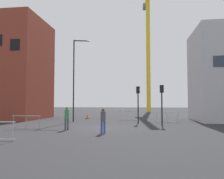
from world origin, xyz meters
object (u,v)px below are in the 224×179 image
at_px(traffic_light_verge, 138,98).
at_px(pedestrian_waiting, 67,116).
at_px(pedestrian_walking, 103,119).
at_px(traffic_cone_orange, 87,117).
at_px(traffic_light_far, 162,98).
at_px(construction_crane, 148,37).
at_px(streetlamp_tall, 75,74).

height_order(traffic_light_verge, pedestrian_waiting, traffic_light_verge).
relative_size(pedestrian_walking, traffic_cone_orange, 3.08).
height_order(traffic_light_far, traffic_cone_orange, traffic_light_far).
distance_m(traffic_light_far, traffic_cone_orange, 12.16).
xyz_separation_m(traffic_light_far, pedestrian_waiting, (-7.58, -4.10, -1.47)).
height_order(traffic_light_verge, traffic_cone_orange, traffic_light_verge).
relative_size(traffic_light_verge, pedestrian_walking, 2.17).
bearing_deg(traffic_light_far, pedestrian_waiting, -151.56).
xyz_separation_m(construction_crane, pedestrian_waiting, (-7.46, -33.10, -15.69)).
height_order(pedestrian_walking, traffic_cone_orange, pedestrian_walking).
bearing_deg(streetlamp_tall, pedestrian_waiting, -78.12).
height_order(pedestrian_walking, pedestrian_waiting, pedestrian_waiting).
distance_m(streetlamp_tall, traffic_light_verge, 7.62).
bearing_deg(streetlamp_tall, construction_crane, 70.58).
xyz_separation_m(traffic_light_verge, pedestrian_walking, (-2.31, -7.69, -1.52)).
bearing_deg(pedestrian_walking, traffic_light_verge, 73.29).
bearing_deg(traffic_light_verge, streetlamp_tall, 169.10).
bearing_deg(construction_crane, pedestrian_walking, -97.18).
bearing_deg(pedestrian_waiting, construction_crane, 77.30).
distance_m(traffic_light_verge, traffic_light_far, 2.97).
distance_m(traffic_light_verge, pedestrian_waiting, 8.31).
bearing_deg(traffic_light_verge, pedestrian_walking, -106.71).
bearing_deg(streetlamp_tall, traffic_light_verge, -10.90).
xyz_separation_m(construction_crane, traffic_cone_orange, (-8.73, -20.96, -16.47)).
relative_size(traffic_light_verge, traffic_cone_orange, 6.69).
bearing_deg(pedestrian_waiting, streetlamp_tall, 101.88).
xyz_separation_m(streetlamp_tall, traffic_light_far, (9.15, -3.37, -2.77)).
bearing_deg(traffic_light_verge, traffic_light_far, -42.98).
relative_size(construction_crane, pedestrian_waiting, 14.75).
height_order(construction_crane, traffic_light_far, construction_crane).
xyz_separation_m(traffic_light_far, traffic_cone_orange, (-8.85, 8.03, -2.25)).
relative_size(traffic_light_verge, pedestrian_waiting, 2.10).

